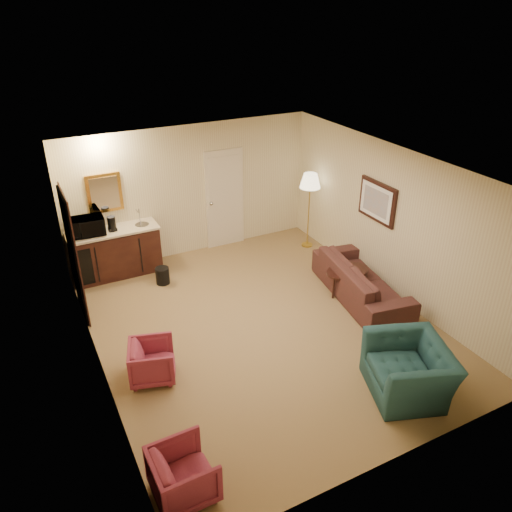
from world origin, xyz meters
The scene contains 12 objects.
ground centered at (0.00, 0.00, 0.00)m, with size 6.00×6.00×0.00m, color olive.
room_walls centered at (-0.10, 0.77, 1.72)m, with size 5.02×6.01×2.61m.
wetbar_cabinet centered at (-1.65, 2.72, 0.46)m, with size 1.64×0.58×0.92m, color #391B12.
sofa centered at (1.95, -0.02, 0.44)m, with size 2.24×0.65×0.87m, color black.
teal_armchair centered at (1.03, -2.20, 0.48)m, with size 1.10×0.72×0.96m, color #1B4545.
rose_chair_near centered at (-1.90, -0.40, 0.31)m, with size 0.60×0.56×0.61m, color #993245.
rose_chair_far centered at (-2.14, -2.33, 0.33)m, with size 0.63×0.59×0.65m, color #993245.
coffee_table centered at (1.80, 0.19, 0.23)m, with size 0.81×0.55×0.46m, color black.
floor_lamp centered at (2.20, 2.12, 0.80)m, with size 0.42×0.42×1.59m, color gold.
waste_bin centered at (-1.00, 2.00, 0.16)m, with size 0.25×0.25×0.31m, color black.
microwave centered at (-2.07, 2.72, 1.12)m, with size 0.58×0.32×0.40m, color black.
coffee_maker centered at (-1.65, 2.69, 1.06)m, with size 0.15×0.15×0.27m, color black.
Camera 1 is at (-3.08, -5.83, 4.73)m, focal length 35.00 mm.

